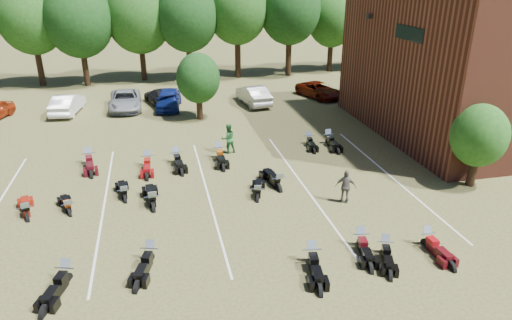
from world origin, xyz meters
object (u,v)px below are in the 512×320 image
object	(u,v)px
car_4	(168,99)
motorcycle_14	(90,164)
motorcycle_3	(311,264)
person_green	(228,138)
person_grey	(346,187)
motorcycle_7	(28,219)

from	to	relation	value
car_4	motorcycle_14	size ratio (longest dim) A/B	1.82
motorcycle_3	person_green	bearing A→B (deg)	105.09
person_green	person_grey	xyz separation A→B (m)	(4.41, -7.62, -0.08)
motorcycle_3	motorcycle_14	distance (m)	15.18
car_4	person_grey	size ratio (longest dim) A/B	2.73
car_4	person_green	size ratio (longest dim) A/B	2.49
car_4	motorcycle_7	size ratio (longest dim) A/B	2.03
person_green	car_4	bearing A→B (deg)	-84.76
car_4	person_grey	bearing A→B (deg)	-60.15
motorcycle_7	motorcycle_14	distance (m)	6.29
car_4	motorcycle_7	bearing A→B (deg)	-105.96
car_4	motorcycle_14	world-z (taller)	car_4
car_4	motorcycle_3	size ratio (longest dim) A/B	1.95
person_grey	car_4	bearing A→B (deg)	-42.15
person_green	motorcycle_14	bearing A→B (deg)	-10.90
person_green	motorcycle_3	bearing A→B (deg)	84.51
motorcycle_7	person_grey	bearing A→B (deg)	158.66
motorcycle_7	person_green	bearing A→B (deg)	-164.58
person_grey	motorcycle_7	world-z (taller)	person_grey
person_grey	motorcycle_7	size ratio (longest dim) A/B	0.74
motorcycle_14	motorcycle_7	bearing A→B (deg)	-117.88
car_4	motorcycle_3	distance (m)	22.95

